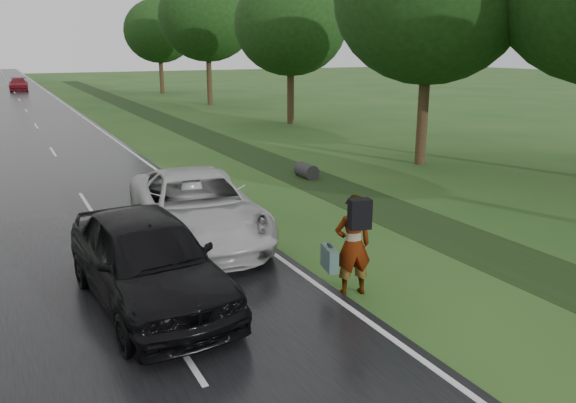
% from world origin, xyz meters
% --- Properties ---
extents(edge_stripe_east, '(0.12, 180.00, 0.01)m').
position_xyz_m(edge_stripe_east, '(6.75, 45.00, 0.04)').
color(edge_stripe_east, silver).
rests_on(edge_stripe_east, road).
extents(drainage_ditch, '(2.20, 120.00, 0.56)m').
position_xyz_m(drainage_ditch, '(11.50, 18.71, 0.04)').
color(drainage_ditch, black).
rests_on(drainage_ditch, ground).
extents(tree_east_c, '(7.00, 7.00, 9.29)m').
position_xyz_m(tree_east_c, '(18.20, 24.00, 6.14)').
color(tree_east_c, '#352416').
rests_on(tree_east_c, ground).
extents(tree_east_d, '(8.00, 8.00, 10.76)m').
position_xyz_m(tree_east_d, '(17.80, 38.00, 7.15)').
color(tree_east_d, '#352416').
rests_on(tree_east_d, ground).
extents(tree_east_f, '(7.20, 7.20, 9.62)m').
position_xyz_m(tree_east_f, '(17.50, 52.00, 6.37)').
color(tree_east_f, '#352416').
rests_on(tree_east_f, ground).
extents(pedestrian, '(0.98, 0.96, 2.05)m').
position_xyz_m(pedestrian, '(7.17, 0.51, 1.06)').
color(pedestrian, '#A5998C').
rests_on(pedestrian, ground).
extents(white_pickup, '(3.59, 6.44, 1.70)m').
position_xyz_m(white_pickup, '(5.50, 5.00, 0.89)').
color(white_pickup, '#BABABA').
rests_on(white_pickup, road).
extents(dark_sedan, '(2.47, 5.38, 1.79)m').
position_xyz_m(dark_sedan, '(3.50, 1.87, 0.93)').
color(dark_sedan, black).
rests_on(dark_sedan, road).
extents(far_car_red, '(2.21, 4.88, 1.39)m').
position_xyz_m(far_car_red, '(4.11, 63.07, 0.73)').
color(far_car_red, maroon).
rests_on(far_car_red, road).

